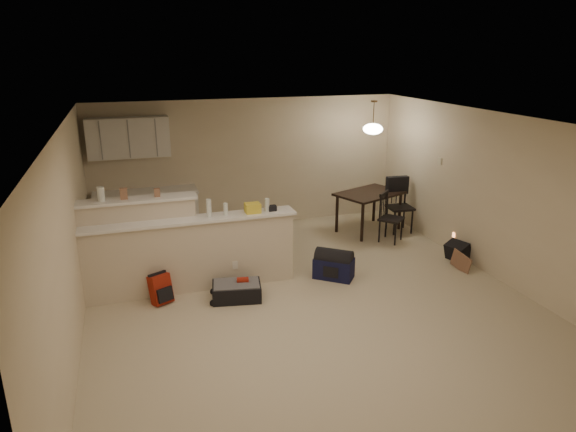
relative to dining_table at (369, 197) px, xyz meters
name	(u,v)px	position (x,y,z in m)	size (l,w,h in m)	color
room	(311,216)	(-2.10, -2.43, 0.57)	(7.00, 7.02, 2.50)	beige
breakfast_bar	(173,250)	(-3.86, -1.45, -0.07)	(3.08, 0.58, 1.39)	beige
upper_cabinets	(128,137)	(-4.30, 0.89, 1.22)	(1.40, 0.34, 0.70)	white
kitchen_counter	(148,217)	(-4.10, 0.76, -0.23)	(1.80, 0.60, 0.90)	white
thermostat	(440,161)	(0.89, -0.88, 0.82)	(0.02, 0.12, 0.12)	beige
jar	(101,194)	(-4.75, -1.31, 0.81)	(0.10, 0.10, 0.20)	silver
cereal_box	(124,194)	(-4.45, -1.31, 0.79)	(0.10, 0.07, 0.16)	#8E6349
small_box	(157,192)	(-4.00, -1.31, 0.77)	(0.08, 0.06, 0.12)	#8E6349
bottle_a	(209,208)	(-3.32, -1.53, 0.54)	(0.07, 0.07, 0.26)	silver
bottle_b	(226,209)	(-3.08, -1.53, 0.50)	(0.06, 0.06, 0.18)	silver
bag_lump	(253,208)	(-2.68, -1.53, 0.48)	(0.22, 0.18, 0.14)	#8E6349
pouch	(272,208)	(-2.38, -1.53, 0.45)	(0.12, 0.10, 0.08)	#8E6349
extra_item_x	(267,205)	(-2.46, -1.53, 0.51)	(0.07, 0.07, 0.19)	silver
dining_table	(369,197)	(0.00, 0.00, 0.00)	(1.45, 1.22, 0.77)	black
pendant_lamp	(373,128)	(0.00, 0.00, 1.31)	(0.36, 0.36, 0.62)	brown
dining_chair_near	(391,217)	(0.13, -0.66, -0.22)	(0.40, 0.38, 0.92)	black
dining_chair_far	(400,206)	(0.55, -0.23, -0.16)	(0.45, 0.43, 1.03)	black
suitcase	(237,291)	(-3.06, -2.05, -0.56)	(0.68, 0.44, 0.23)	black
red_backpack	(161,289)	(-4.09, -1.84, -0.47)	(0.27, 0.17, 0.41)	maroon
navy_duffel	(334,268)	(-1.49, -1.82, -0.52)	(0.59, 0.32, 0.32)	#101334
black_daypack	(458,252)	(0.75, -1.82, -0.52)	(0.35, 0.25, 0.31)	black
cardboard_sheet	(461,262)	(0.55, -2.19, -0.53)	(0.38, 0.02, 0.29)	#8E6349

